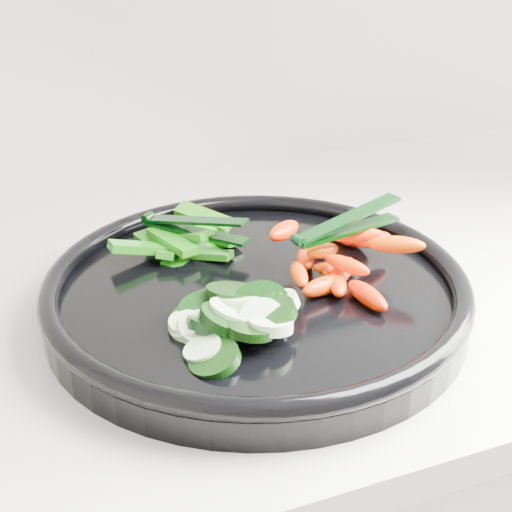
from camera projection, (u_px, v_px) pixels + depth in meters
name	position (u px, v px, depth m)	size (l,w,h in m)	color
veggie_tray	(256.00, 291.00, 0.63)	(0.42, 0.42, 0.04)	black
cucumber_pile	(230.00, 317.00, 0.57)	(0.12, 0.13, 0.04)	black
carrot_pile	(339.00, 256.00, 0.64)	(0.13, 0.16, 0.05)	#FB3600
pepper_pile	(183.00, 242.00, 0.69)	(0.13, 0.12, 0.04)	#1F6C0A
tong_carrot	(345.00, 225.00, 0.63)	(0.11, 0.04, 0.02)	black
tong_pepper	(192.00, 225.00, 0.69)	(0.09, 0.09, 0.02)	black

